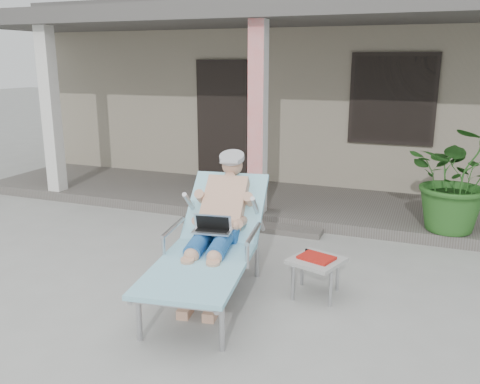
% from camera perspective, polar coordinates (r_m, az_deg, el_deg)
% --- Properties ---
extents(ground, '(60.00, 60.00, 0.00)m').
position_cam_1_polar(ground, '(5.43, -5.66, -9.91)').
color(ground, '#9E9E99').
rests_on(ground, ground).
extents(house, '(10.40, 5.40, 3.30)m').
position_cam_1_polar(house, '(11.14, 9.49, 11.45)').
color(house, gray).
rests_on(house, ground).
extents(porch_deck, '(10.00, 2.00, 0.15)m').
position_cam_1_polar(porch_deck, '(8.03, 3.91, -1.09)').
color(porch_deck, '#605B56').
rests_on(porch_deck, ground).
extents(porch_overhang, '(10.00, 2.30, 2.85)m').
position_cam_1_polar(porch_overhang, '(7.70, 4.15, 18.63)').
color(porch_overhang, silver).
rests_on(porch_overhang, porch_deck).
extents(porch_step, '(2.00, 0.30, 0.07)m').
position_cam_1_polar(porch_step, '(7.00, 1.11, -3.78)').
color(porch_step, '#605B56').
rests_on(porch_step, ground).
extents(lounger, '(1.09, 2.20, 1.39)m').
position_cam_1_polar(lounger, '(4.91, -2.95, -1.84)').
color(lounger, '#B7B7BC').
rests_on(lounger, ground).
extents(side_table, '(0.58, 0.58, 0.41)m').
position_cam_1_polar(side_table, '(5.02, 8.57, -7.83)').
color(side_table, '#A5A5A0').
rests_on(side_table, ground).
extents(potted_palm, '(1.25, 1.09, 1.34)m').
position_cam_1_polar(potted_palm, '(6.83, 23.31, 1.37)').
color(potted_palm, '#26591E').
rests_on(potted_palm, porch_deck).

